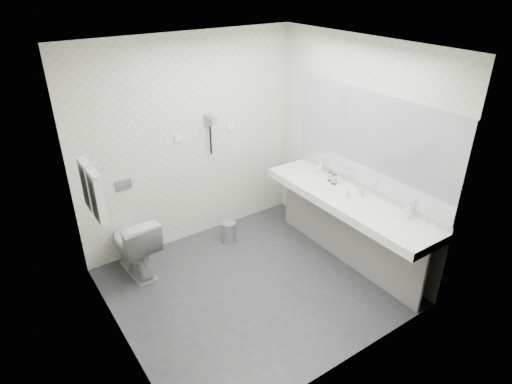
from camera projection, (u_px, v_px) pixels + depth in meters
floor at (252, 286)px, 4.79m from camera, size 2.80×2.80×0.00m
ceiling at (251, 48)px, 3.64m from camera, size 2.80×2.80×0.00m
wall_back at (190, 143)px, 5.17m from camera, size 2.80×0.00×2.80m
wall_front at (350, 247)px, 3.27m from camera, size 2.80×0.00×2.80m
wall_left at (107, 227)px, 3.51m from camera, size 0.00×2.60×2.60m
wall_right at (356, 152)px, 4.92m from camera, size 0.00×2.60×2.60m
vanity_counter at (347, 201)px, 4.84m from camera, size 0.55×2.20×0.10m
vanity_panel at (345, 233)px, 5.05m from camera, size 0.03×2.15×0.75m
vanity_post_near at (423, 280)px, 4.30m from camera, size 0.06×0.06×0.75m
vanity_post_far at (291, 197)px, 5.83m from camera, size 0.06×0.06×0.75m
mirror at (370, 141)px, 4.67m from camera, size 0.02×2.20×1.05m
basin_near at (394, 224)px, 4.35m from camera, size 0.40×0.31×0.05m
basin_far at (309, 177)px, 5.30m from camera, size 0.40×0.31×0.05m
faucet_near at (409, 211)px, 4.41m from camera, size 0.04×0.04×0.15m
faucet_far at (321, 167)px, 5.36m from camera, size 0.04×0.04×0.15m
soap_bottle_a at (361, 191)px, 4.83m from camera, size 0.06×0.06×0.11m
soap_bottle_c at (348, 192)px, 4.81m from camera, size 0.05×0.05×0.11m
glass_left at (334, 179)px, 5.09m from camera, size 0.07×0.07×0.12m
glass_right at (330, 176)px, 5.16m from camera, size 0.07×0.07×0.11m
toilet at (134, 244)px, 4.87m from camera, size 0.46×0.75×0.73m
flush_plate at (124, 185)px, 4.87m from camera, size 0.18×0.02×0.12m
pedal_bin at (229, 232)px, 5.53m from camera, size 0.21×0.21×0.25m
bin_lid at (229, 223)px, 5.47m from camera, size 0.18×0.18×0.02m
towel_rail at (87, 168)px, 3.80m from camera, size 0.02×0.62×0.02m
towel_near at (97, 197)px, 3.81m from camera, size 0.07×0.24×0.48m
towel_far at (88, 185)px, 4.01m from camera, size 0.07×0.24×0.48m
dryer_cradle at (209, 120)px, 5.16m from camera, size 0.10×0.04×0.14m
dryer_barrel at (212, 119)px, 5.09m from camera, size 0.08×0.14×0.08m
dryer_cord at (211, 140)px, 5.26m from camera, size 0.02×0.02×0.35m
switch_plate_a at (178, 138)px, 5.04m from camera, size 0.09×0.02×0.09m
switch_plate_b at (230, 127)px, 5.39m from camera, size 0.09×0.02×0.09m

